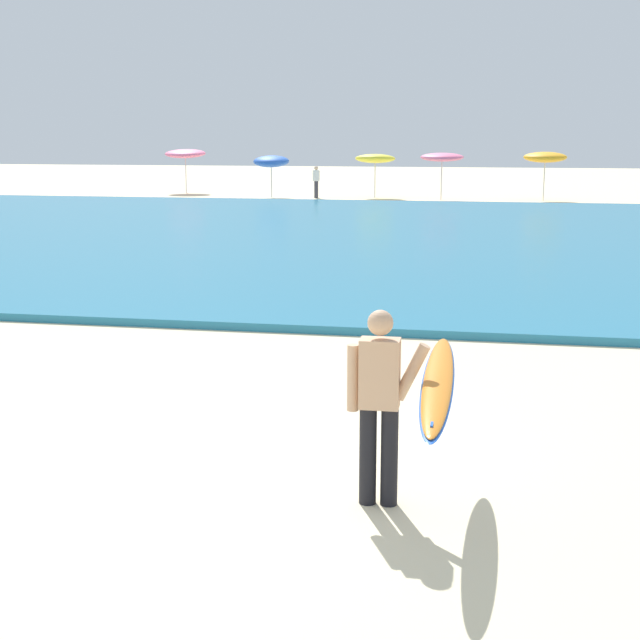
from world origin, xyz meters
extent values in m
plane|color=beige|center=(0.00, 0.00, 0.00)|extent=(160.00, 160.00, 0.00)
cube|color=teal|center=(0.00, 19.89, 0.07)|extent=(120.00, 28.00, 0.14)
cylinder|color=black|center=(2.06, -0.73, 0.44)|extent=(0.15, 0.15, 0.88)
cylinder|color=black|center=(2.24, -0.72, 0.44)|extent=(0.15, 0.15, 0.88)
cube|color=tan|center=(2.15, -0.73, 1.18)|extent=(0.34, 0.23, 0.60)
sphere|color=tan|center=(2.15, -0.73, 1.62)|extent=(0.22, 0.22, 0.22)
cylinder|color=tan|center=(1.92, -0.73, 1.13)|extent=(0.10, 0.10, 0.58)
cylinder|color=tan|center=(2.42, -0.70, 1.20)|extent=(0.31, 0.11, 0.51)
ellipsoid|color=orange|center=(2.64, -0.71, 1.13)|extent=(0.30, 2.47, 0.28)
ellipsoid|color=blue|center=(2.64, -0.71, 1.11)|extent=(0.33, 2.57, 0.24)
cube|color=blue|center=(2.67, -1.70, 1.01)|extent=(0.02, 0.14, 0.14)
cylinder|color=beige|center=(-13.48, 39.31, 1.02)|extent=(0.05, 0.05, 2.03)
ellipsoid|color=pink|center=(-13.48, 39.31, 2.10)|extent=(2.18, 2.21, 0.59)
cylinder|color=beige|center=(-8.09, 36.76, 0.85)|extent=(0.05, 0.05, 1.70)
ellipsoid|color=blue|center=(-8.09, 36.76, 1.79)|extent=(1.80, 1.83, 0.71)
cylinder|color=beige|center=(-2.92, 37.38, 0.94)|extent=(0.05, 0.05, 1.87)
ellipsoid|color=yellow|center=(-2.92, 37.38, 1.94)|extent=(1.99, 2.01, 0.56)
cylinder|color=beige|center=(0.42, 36.59, 0.99)|extent=(0.05, 0.05, 1.99)
ellipsoid|color=pink|center=(0.42, 36.59, 2.05)|extent=(2.08, 2.09, 0.46)
cylinder|color=beige|center=(5.27, 37.01, 0.99)|extent=(0.05, 0.05, 1.98)
ellipsoid|color=#F4A31E|center=(5.27, 37.01, 2.06)|extent=(2.04, 2.05, 0.55)
cylinder|color=#383842|center=(-5.78, 36.71, 0.42)|extent=(0.20, 0.20, 0.84)
cube|color=white|center=(-5.78, 36.71, 1.11)|extent=(0.32, 0.20, 0.54)
sphere|color=beige|center=(-5.78, 36.71, 1.48)|extent=(0.20, 0.20, 0.20)
camera|label=1|loc=(3.07, -8.18, 3.19)|focal=51.14mm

